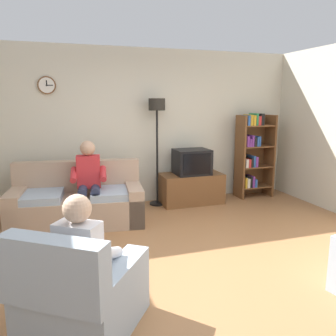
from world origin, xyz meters
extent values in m
plane|color=#9E6B42|center=(0.00, 0.00, 0.00)|extent=(12.00, 12.00, 0.00)
cube|color=beige|center=(0.00, 2.66, 1.35)|extent=(6.20, 0.12, 2.70)
cylinder|color=brown|center=(-1.57, 2.58, 2.05)|extent=(0.28, 0.03, 0.28)
cylinder|color=white|center=(-1.57, 2.56, 2.05)|extent=(0.24, 0.01, 0.24)
cube|color=black|center=(-1.57, 2.56, 2.08)|extent=(0.02, 0.01, 0.09)
cube|color=black|center=(-1.53, 2.56, 2.05)|extent=(0.11, 0.01, 0.01)
cube|color=tan|center=(-1.24, 1.75, 0.21)|extent=(1.99, 1.06, 0.42)
cube|color=tan|center=(-1.20, 2.11, 0.66)|extent=(1.91, 0.43, 0.48)
cube|color=tan|center=(-0.41, 1.65, 0.28)|extent=(0.32, 0.86, 0.56)
cube|color=tan|center=(-2.08, 1.85, 0.28)|extent=(0.32, 0.86, 0.56)
cube|color=#9EADBC|center=(-0.75, 1.64, 0.47)|extent=(0.68, 0.75, 0.10)
cube|color=#9EADBC|center=(-1.74, 1.76, 0.47)|extent=(0.68, 0.75, 0.10)
cube|color=brown|center=(0.77, 2.25, 0.27)|extent=(1.10, 0.56, 0.53)
cube|color=black|center=(0.77, 2.51, 0.29)|extent=(1.10, 0.04, 0.03)
cube|color=black|center=(0.77, 2.23, 0.75)|extent=(0.60, 0.48, 0.44)
cube|color=black|center=(0.77, 1.98, 0.75)|extent=(0.50, 0.01, 0.36)
cube|color=brown|center=(1.76, 2.30, 0.78)|extent=(0.04, 0.36, 1.55)
cube|color=brown|center=(2.40, 2.30, 0.78)|extent=(0.04, 0.36, 1.55)
cube|color=brown|center=(2.08, 2.47, 0.78)|extent=(0.64, 0.02, 1.55)
cube|color=brown|center=(2.08, 2.30, 0.19)|extent=(0.60, 0.34, 0.02)
cube|color=gold|center=(1.83, 2.28, 0.30)|extent=(0.04, 0.28, 0.19)
cube|color=silver|center=(1.89, 2.28, 0.29)|extent=(0.05, 0.28, 0.17)
cube|color=black|center=(1.94, 2.28, 0.31)|extent=(0.04, 0.28, 0.21)
cube|color=#72338C|center=(1.99, 2.28, 0.31)|extent=(0.04, 0.28, 0.21)
cube|color=#2D59A5|center=(2.05, 2.28, 0.28)|extent=(0.04, 0.28, 0.15)
cube|color=brown|center=(2.08, 2.30, 0.58)|extent=(0.60, 0.34, 0.02)
cube|color=silver|center=(1.84, 2.28, 0.67)|extent=(0.05, 0.28, 0.16)
cube|color=red|center=(1.89, 2.28, 0.67)|extent=(0.05, 0.28, 0.15)
cube|color=black|center=(1.94, 2.28, 0.68)|extent=(0.04, 0.28, 0.17)
cube|color=#2D59A5|center=(1.99, 2.28, 0.70)|extent=(0.04, 0.28, 0.21)
cube|color=#72338C|center=(2.04, 2.28, 0.69)|extent=(0.05, 0.28, 0.19)
cube|color=brown|center=(2.08, 2.30, 0.97)|extent=(0.60, 0.34, 0.02)
cube|color=#72338C|center=(1.84, 2.28, 1.08)|extent=(0.05, 0.28, 0.20)
cube|color=#72338C|center=(1.89, 2.28, 1.05)|extent=(0.04, 0.28, 0.14)
cube|color=#72338C|center=(1.94, 2.28, 1.08)|extent=(0.04, 0.28, 0.21)
cube|color=black|center=(1.99, 2.28, 1.07)|extent=(0.05, 0.28, 0.17)
cube|color=#2D59A5|center=(2.04, 2.28, 1.07)|extent=(0.03, 0.28, 0.18)
cube|color=#2D59A5|center=(2.08, 2.28, 1.07)|extent=(0.03, 0.28, 0.18)
cube|color=brown|center=(2.08, 2.30, 1.36)|extent=(0.60, 0.34, 0.02)
cube|color=#2D59A5|center=(1.84, 2.28, 1.46)|extent=(0.04, 0.28, 0.18)
cube|color=gold|center=(1.89, 2.28, 1.46)|extent=(0.05, 0.28, 0.19)
cube|color=gold|center=(1.95, 2.28, 1.46)|extent=(0.05, 0.28, 0.18)
cube|color=#267F4C|center=(2.01, 2.28, 1.48)|extent=(0.04, 0.28, 0.22)
cube|color=red|center=(2.06, 2.28, 1.45)|extent=(0.06, 0.28, 0.17)
cube|color=black|center=(2.12, 2.28, 1.47)|extent=(0.06, 0.28, 0.21)
cylinder|color=black|center=(0.17, 2.35, 0.01)|extent=(0.28, 0.28, 0.03)
cylinder|color=black|center=(0.17, 2.35, 0.85)|extent=(0.04, 0.04, 1.70)
cylinder|color=black|center=(0.17, 2.35, 1.75)|extent=(0.28, 0.28, 0.20)
cube|color=#9EADBC|center=(-1.34, -0.70, 0.20)|extent=(1.14, 1.15, 0.40)
cube|color=#9EADBC|center=(-1.56, -1.00, 0.65)|extent=(0.76, 0.61, 0.50)
cube|color=#9EADBC|center=(-1.58, -0.51, 0.28)|extent=(0.63, 0.77, 0.56)
cube|color=#9EADBC|center=(-1.09, -0.86, 0.28)|extent=(0.63, 0.77, 0.56)
cube|color=red|center=(-1.05, 1.80, 0.78)|extent=(0.36, 0.24, 0.48)
sphere|color=tan|center=(-1.05, 1.79, 1.13)|extent=(0.22, 0.22, 0.22)
cylinder|color=#2D334C|center=(-0.99, 1.60, 0.54)|extent=(0.18, 0.39, 0.13)
cylinder|color=#2D334C|center=(-1.17, 1.62, 0.54)|extent=(0.18, 0.39, 0.13)
cylinder|color=#2D334C|center=(-1.01, 1.41, 0.26)|extent=(0.12, 0.12, 0.52)
cylinder|color=#2D334C|center=(-1.19, 1.43, 0.26)|extent=(0.12, 0.12, 0.52)
cylinder|color=red|center=(-0.86, 1.67, 0.76)|extent=(0.13, 0.34, 0.20)
cylinder|color=red|center=(-1.27, 1.73, 0.76)|extent=(0.13, 0.34, 0.20)
cube|color=silver|center=(-1.37, -0.74, 0.66)|extent=(0.39, 0.36, 0.48)
sphere|color=#D8AD8C|center=(-1.37, -0.74, 1.01)|extent=(0.22, 0.22, 0.22)
cylinder|color=black|center=(-1.34, -0.54, 0.42)|extent=(0.33, 0.38, 0.13)
cylinder|color=black|center=(-1.19, -0.64, 0.42)|extent=(0.33, 0.38, 0.13)
cylinder|color=black|center=(-1.23, -0.38, 0.20)|extent=(0.15, 0.15, 0.40)
cylinder|color=black|center=(-1.08, -0.49, 0.20)|extent=(0.15, 0.15, 0.40)
cylinder|color=silver|center=(-1.49, -0.54, 0.64)|extent=(0.27, 0.32, 0.20)
cylinder|color=silver|center=(-1.14, -0.79, 0.64)|extent=(0.27, 0.32, 0.20)
camera|label=1|loc=(-1.49, -3.31, 1.81)|focal=36.82mm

